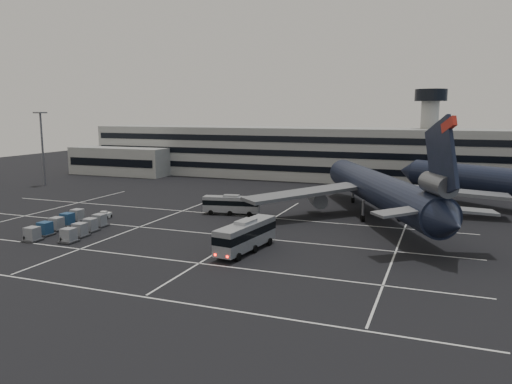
# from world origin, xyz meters

# --- Properties ---
(ground) EXTENTS (260.00, 260.00, 0.00)m
(ground) POSITION_xyz_m (0.00, 0.00, 0.00)
(ground) COLOR black
(ground) RESTS_ON ground
(lane_markings) EXTENTS (90.00, 55.62, 0.01)m
(lane_markings) POSITION_xyz_m (0.95, 0.72, 0.01)
(lane_markings) COLOR silver
(lane_markings) RESTS_ON ground
(terminal) EXTENTS (125.00, 26.00, 24.00)m
(terminal) POSITION_xyz_m (-2.95, 71.14, 6.93)
(terminal) COLOR gray
(terminal) RESTS_ON ground
(hills) EXTENTS (352.00, 180.00, 44.00)m
(hills) POSITION_xyz_m (17.99, 170.00, -12.07)
(hills) COLOR #38332B
(hills) RESTS_ON ground
(lightpole_left) EXTENTS (2.40, 2.40, 18.28)m
(lightpole_left) POSITION_xyz_m (-55.00, 35.00, 11.82)
(lightpole_left) COLOR slate
(lightpole_left) RESTS_ON ground
(trijet_main) EXTENTS (43.08, 54.03, 18.08)m
(trijet_main) POSITION_xyz_m (29.17, 23.62, 5.25)
(trijet_main) COLOR black
(trijet_main) RESTS_ON ground
(bus_near) EXTENTS (4.41, 12.38, 4.28)m
(bus_near) POSITION_xyz_m (15.38, -3.07, 2.34)
(bus_near) COLOR gray
(bus_near) RESTS_ON ground
(bus_far) EXTENTS (10.43, 4.11, 3.59)m
(bus_far) POSITION_xyz_m (3.86, 18.38, 1.96)
(bus_far) COLOR gray
(bus_far) RESTS_ON ground
(tug_a) EXTENTS (1.66, 2.29, 1.34)m
(tug_a) POSITION_xyz_m (-15.13, 7.45, 0.59)
(tug_a) COLOR #B7B7B3
(tug_a) RESTS_ON ground
(tug_b) EXTENTS (2.28, 2.04, 1.26)m
(tug_b) POSITION_xyz_m (-19.24, 3.57, 0.56)
(tug_b) COLOR #B7B7B3
(tug_b) RESTS_ON ground
(uld_cluster) EXTENTS (11.05, 15.81, 2.05)m
(uld_cluster) POSITION_xyz_m (-14.19, -2.70, 1.00)
(uld_cluster) COLOR #2D2D30
(uld_cluster) RESTS_ON ground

